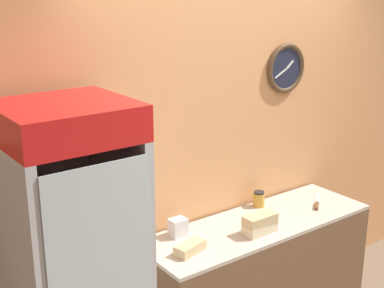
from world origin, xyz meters
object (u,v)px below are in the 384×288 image
Objects in this scene: sandwich_flat_left at (190,248)px; sandwich_stack_middle at (260,219)px; sandwich_stack_bottom at (260,228)px; napkin_dispenser at (178,227)px; condiment_jar at (259,199)px; beverage_cooler at (69,261)px; chefs_knife at (317,203)px.

sandwich_stack_middle is at bearing -6.32° from sandwich_flat_left.
sandwich_stack_bottom is 0.07m from sandwich_stack_middle.
condiment_jar is at bearing 2.95° from napkin_dispenser.
beverage_cooler is at bearing -172.14° from condiment_jar.
beverage_cooler is at bearing 175.20° from sandwich_stack_middle.
condiment_jar is at bearing 148.73° from chefs_knife.
beverage_cooler reaches higher than sandwich_flat_left.
napkin_dispenser is at bearing 12.24° from beverage_cooler.
sandwich_stack_bottom is 0.45m from condiment_jar.
condiment_jar is 0.76m from napkin_dispenser.
napkin_dispenser is at bearing 147.76° from sandwich_stack_middle.
beverage_cooler is 6.59× the size of chefs_knife.
sandwich_stack_middle is 1.98× the size of condiment_jar.
napkin_dispenser is (-0.46, 0.29, -0.04)m from sandwich_stack_middle.
chefs_knife is at bearing -0.33° from beverage_cooler.
beverage_cooler is at bearing -167.76° from napkin_dispenser.
sandwich_flat_left is (-0.53, 0.06, -0.07)m from sandwich_stack_middle.
chefs_knife is (1.22, 0.04, -0.02)m from sandwich_flat_left.
sandwich_stack_bottom is 0.54m from napkin_dispenser.
sandwich_stack_middle is at bearing -4.80° from beverage_cooler.
beverage_cooler is 16.32× the size of condiment_jar.
sandwich_flat_left is at bearing 173.68° from sandwich_stack_middle.
sandwich_stack_bottom is 2.00× the size of condiment_jar.
sandwich_flat_left is 0.24m from napkin_dispenser.
beverage_cooler is 1.99m from chefs_knife.
condiment_jar is at bearing 17.98° from sandwich_flat_left.
napkin_dispenser reaches higher than chefs_knife.
condiment_jar reaches higher than sandwich_flat_left.
sandwich_stack_bottom is 0.69m from chefs_knife.
sandwich_stack_middle reaches higher than chefs_knife.
sandwich_stack_middle is (0.00, 0.00, 0.07)m from sandwich_stack_bottom.
condiment_jar is at bearing 7.86° from beverage_cooler.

